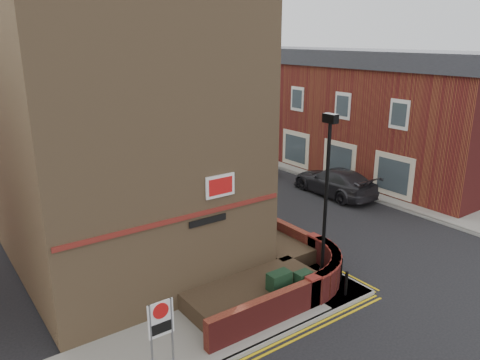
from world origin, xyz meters
name	(u,v)px	position (x,y,z in m)	size (l,w,h in m)	color
ground	(312,323)	(0.00, 0.00, 0.00)	(120.00, 120.00, 0.00)	black
pavement_corner	(193,337)	(-3.50, 1.50, 0.06)	(13.00, 3.00, 0.12)	gray
pavement_main	(151,186)	(2.00, 16.00, 0.06)	(2.00, 32.00, 0.12)	gray
pavement_far	(316,168)	(13.00, 13.00, 0.06)	(4.00, 40.00, 0.12)	gray
kerb_main_near	(166,183)	(3.00, 16.00, 0.06)	(0.15, 32.00, 0.12)	gray
kerb_main_far	(294,173)	(11.00, 13.00, 0.06)	(0.15, 40.00, 0.12)	gray
yellow_lines_main	(169,183)	(3.25, 16.00, 0.01)	(0.28, 32.00, 0.01)	gold
corner_building	(117,107)	(-2.84, 8.00, 6.23)	(8.95, 10.40, 13.60)	#8B6C4A
garden_wall	(263,290)	(0.00, 2.50, 0.00)	(6.80, 6.00, 1.20)	maroon
lamppost	(326,204)	(1.60, 1.20, 3.34)	(0.25, 0.50, 6.30)	black
utility_cabinet_large	(279,289)	(-0.30, 1.30, 0.72)	(0.80, 0.45, 1.20)	black
utility_cabinet_small	(303,287)	(0.50, 1.00, 0.67)	(0.55, 0.40, 1.10)	black
bollard_near	(346,283)	(2.00, 0.40, 0.57)	(0.11, 0.11, 0.90)	black
bollard_far	(341,270)	(2.60, 1.20, 0.57)	(0.11, 0.11, 0.90)	black
zone_sign	(161,325)	(-5.00, 0.50, 1.64)	(0.72, 0.07, 2.20)	slate
far_terrace	(295,102)	(14.50, 17.00, 4.04)	(5.40, 30.40, 8.00)	maroon
far_terrace_cream	(166,81)	(14.50, 38.00, 4.05)	(5.40, 12.40, 8.00)	beige
tree_near	(162,114)	(2.00, 14.05, 4.70)	(3.64, 3.65, 6.70)	#382B1E
tree_mid	(108,92)	(2.00, 22.05, 5.20)	(4.03, 4.03, 7.42)	#382B1E
tree_far	(72,86)	(2.00, 30.05, 4.91)	(3.81, 3.81, 7.00)	#382B1E
traffic_light_assembly	(101,120)	(2.40, 25.00, 2.78)	(0.20, 0.16, 4.20)	black
silver_car_near	(206,186)	(3.60, 12.19, 0.76)	(1.61, 4.62, 1.52)	#95969C
red_car_main	(186,165)	(5.00, 16.95, 0.70)	(2.32, 5.02, 1.40)	maroon
grey_car_far	(334,181)	(9.99, 8.48, 0.79)	(2.21, 5.43, 1.58)	#28272C
silver_car_far	(250,162)	(9.00, 15.22, 0.67)	(1.59, 3.96, 1.35)	#A2A4A9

